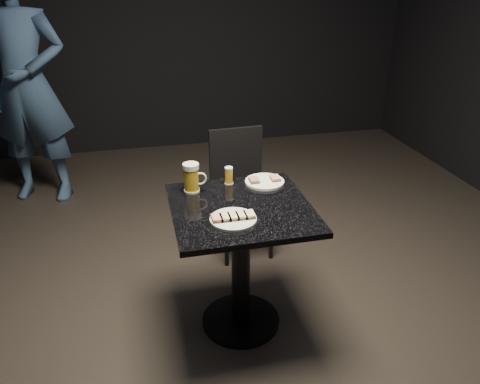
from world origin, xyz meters
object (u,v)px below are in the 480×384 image
Objects in this scene: patron at (26,86)px; beer_mug at (192,178)px; plate_large at (233,219)px; chair at (240,183)px; beer_tumbler at (229,176)px; table at (241,247)px; plate_small at (265,182)px.

beer_mug is at bearing -44.15° from patron.
beer_mug is at bearing 111.58° from plate_large.
beer_mug is 0.18× the size of chair.
beer_tumbler is at bearing -38.68° from patron.
table is 7.65× the size of beer_tumbler.
patron is 1.96m from chair.
plate_large is at bearing -124.86° from plate_small.
plate_large is at bearing -99.20° from beer_tumbler.
chair is (0.18, 0.80, -0.01)m from table.
plate_large reaches higher than table.
plate_large is 0.40m from beer_mug.
table is at bearing -89.44° from beer_tumbler.
chair is (0.40, 0.57, -0.33)m from beer_mug.
plate_large is 0.30× the size of table.
patron reaches higher than plate_large.
beer_mug is 0.22m from beer_tumbler.
chair is (1.48, -1.19, -0.48)m from patron.
beer_tumbler is 0.63m from chair.
plate_small is 0.20m from beer_tumbler.
beer_tumbler is 0.11× the size of chair.
beer_mug reaches higher than plate_large.
patron is 2.15m from beer_tumbler.
chair reaches higher than plate_large.
plate_small is at bearing -89.12° from chair.
chair is (0.25, 0.93, -0.26)m from plate_large.
beer_tumbler is at bearing 169.47° from plate_small.
beer_tumbler is at bearing -109.68° from chair.
beer_tumbler is at bearing 12.56° from beer_mug.
plate_large is 2.28× the size of beer_tumbler.
table is (-0.19, -0.24, -0.25)m from plate_small.
beer_tumbler reaches higher than plate_small.
chair is (-0.01, 0.56, -0.26)m from plate_small.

